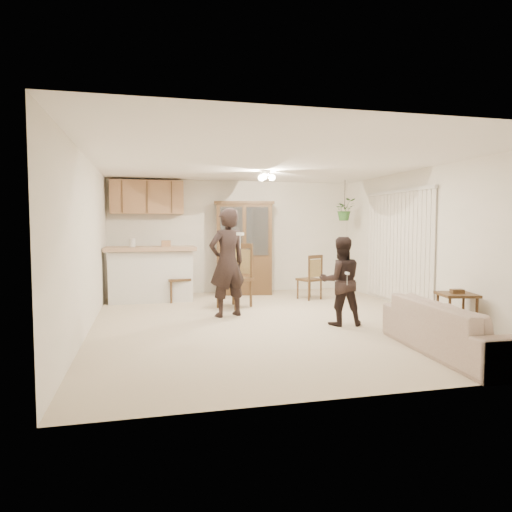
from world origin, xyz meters
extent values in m
plane|color=#BDAC8F|center=(0.00, 0.00, 0.00)|extent=(6.50, 6.50, 0.00)
cube|color=white|center=(0.00, 0.00, 2.50)|extent=(5.50, 6.50, 0.02)
cube|color=beige|center=(0.00, 3.25, 1.25)|extent=(5.50, 0.02, 2.50)
cube|color=beige|center=(0.00, -3.25, 1.25)|extent=(5.50, 0.02, 2.50)
cube|color=beige|center=(-2.75, 0.00, 1.25)|extent=(0.02, 6.50, 2.50)
cube|color=beige|center=(2.75, 0.00, 1.25)|extent=(0.02, 6.50, 2.50)
cube|color=silver|center=(-1.85, 2.35, 0.50)|extent=(1.60, 0.55, 1.00)
cube|color=tan|center=(-1.85, 2.35, 1.05)|extent=(1.75, 0.70, 0.08)
cube|color=olive|center=(-1.90, 3.07, 2.10)|extent=(1.50, 0.34, 0.70)
imported|color=#2B5E25|center=(2.30, 2.40, 1.85)|extent=(0.43, 0.37, 0.48)
cylinder|color=black|center=(2.30, 2.40, 2.17)|extent=(0.01, 0.01, 0.65)
imported|color=beige|center=(1.62, -2.26, 0.37)|extent=(0.84, 1.91, 0.73)
imported|color=black|center=(-0.63, 0.55, 0.90)|extent=(0.76, 0.63, 1.80)
imported|color=black|center=(0.93, -0.51, 0.68)|extent=(0.72, 0.59, 1.35)
cube|color=#3E2716|center=(0.15, 2.87, 0.40)|extent=(1.25, 0.67, 0.79)
cube|color=#3E2716|center=(0.15, 2.87, 1.38)|extent=(1.24, 0.61, 1.19)
cube|color=silver|center=(0.15, 2.87, 1.38)|extent=(1.02, 0.20, 1.04)
cube|color=#3E2716|center=(0.15, 2.87, 1.99)|extent=(1.35, 0.71, 0.06)
cube|color=#3E2716|center=(2.43, -1.20, 0.52)|extent=(0.57, 0.57, 0.04)
cube|color=#3E2716|center=(2.43, -1.20, 0.15)|extent=(0.48, 0.48, 0.03)
cube|color=#3E2716|center=(2.43, -1.20, 0.57)|extent=(0.20, 0.15, 0.06)
cube|color=#3E2716|center=(-1.34, 2.24, 0.44)|extent=(0.53, 0.53, 0.05)
cube|color=#957D4A|center=(-1.34, 2.24, 0.71)|extent=(0.33, 0.11, 0.39)
cube|color=#3E2716|center=(-1.34, 2.24, 0.96)|extent=(0.40, 0.13, 0.08)
cube|color=#3E2716|center=(-0.37, 1.31, 0.52)|extent=(0.73, 0.73, 0.06)
cube|color=#957D4A|center=(-0.37, 1.31, 0.84)|extent=(0.27, 0.33, 0.45)
cube|color=#3E2716|center=(-0.37, 1.31, 1.13)|extent=(0.33, 0.40, 0.09)
cube|color=#3E2716|center=(1.30, 1.87, 0.40)|extent=(0.53, 0.53, 0.04)
cube|color=#957D4A|center=(1.30, 1.87, 0.65)|extent=(0.29, 0.15, 0.35)
cube|color=#3E2716|center=(1.30, 1.87, 0.88)|extent=(0.35, 0.17, 0.07)
cube|color=white|center=(-0.49, 0.15, 1.38)|extent=(0.10, 0.16, 0.05)
cube|color=white|center=(0.89, -0.82, 0.82)|extent=(0.05, 0.12, 0.04)
camera|label=1|loc=(-1.92, -6.87, 1.53)|focal=32.00mm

